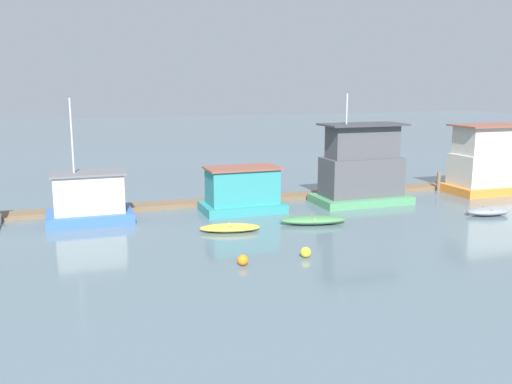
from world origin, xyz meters
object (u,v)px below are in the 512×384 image
Objects in this scene: dinghy_grey at (488,211)px; buoy_yellow at (306,252)px; dinghy_yellow at (230,228)px; buoy_orange at (243,260)px; houseboat_teal at (242,191)px; mooring_post_near_right at (439,181)px; houseboat_blue at (89,199)px; houseboat_orange at (487,162)px; houseboat_green at (362,169)px; dinghy_green at (313,220)px; mooring_post_far_right at (353,185)px.

dinghy_grey is 5.79× the size of buoy_yellow.
buoy_orange is at bearing -100.84° from dinghy_yellow.
houseboat_teal is 1.44× the size of dinghy_yellow.
houseboat_teal is 3.56× the size of mooring_post_near_right.
houseboat_orange is at bearing -0.56° from houseboat_blue.
houseboat_orange reaches higher than houseboat_teal.
dinghy_grey is (14.47, -6.11, -1.10)m from houseboat_teal.
houseboat_green is at bearing -166.31° from mooring_post_near_right.
houseboat_orange is (29.22, -0.29, 0.98)m from houseboat_blue.
houseboat_green reaches higher than buoy_orange.
dinghy_grey is (16.66, -1.56, 0.05)m from dinghy_yellow.
houseboat_teal is 1.27× the size of dinghy_green.
dinghy_grey is (24.08, -6.52, -1.12)m from houseboat_blue.
dinghy_grey is 8.24m from mooring_post_near_right.
mooring_post_far_right is 1.17× the size of mooring_post_near_right.
houseboat_teal is 16.70m from mooring_post_near_right.
mooring_post_far_right is 7.47m from mooring_post_near_right.
houseboat_orange is 3.83m from mooring_post_near_right.
buoy_yellow is (-19.70, -10.57, -2.10)m from houseboat_orange.
dinghy_grey is at bearing -104.91° from mooring_post_near_right.
buoy_orange is at bearing -165.83° from dinghy_grey.
buoy_orange is at bearing -107.52° from houseboat_teal.
mooring_post_near_right is at bearing 3.12° from houseboat_blue.
dinghy_yellow is 13.01m from mooring_post_far_right.
houseboat_green is 11.96m from dinghy_yellow.
houseboat_teal is at bearing 89.50° from buoy_yellow.
dinghy_green is at bearing -56.92° from houseboat_teal.
houseboat_blue reaches higher than dinghy_yellow.
buoy_yellow is at bearing -70.39° from dinghy_yellow.
dinghy_green is 8.15× the size of buoy_orange.
houseboat_teal reaches higher than mooring_post_near_right.
houseboat_blue is at bearing 158.39° from dinghy_green.
buoy_orange reaches higher than dinghy_grey.
dinghy_grey is at bearing -129.46° from houseboat_orange.
buoy_yellow is (3.26, 0.17, 0.00)m from buoy_orange.
dinghy_green is at bearing 43.62° from buoy_orange.
houseboat_teal reaches higher than dinghy_green.
houseboat_blue is 18.79m from mooring_post_far_right.
houseboat_orange reaches higher than dinghy_green.
houseboat_blue is 4.29× the size of mooring_post_far_right.
dinghy_green is 8.90m from mooring_post_far_right.
dinghy_yellow is at bearing -167.89° from houseboat_orange.
buoy_yellow reaches higher than dinghy_green.
houseboat_orange reaches higher than dinghy_yellow.
houseboat_orange is 3.97× the size of mooring_post_near_right.
houseboat_green reaches higher than mooring_post_near_right.
houseboat_green reaches higher than dinghy_yellow.
buoy_orange is (-6.33, -6.03, 0.00)m from dinghy_green.
dinghy_grey is at bearing -7.61° from dinghy_green.
mooring_post_near_right reaches higher than dinghy_grey.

